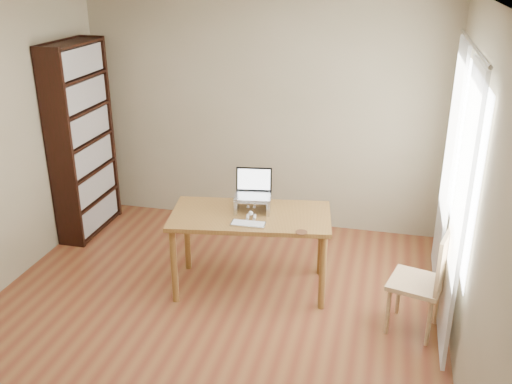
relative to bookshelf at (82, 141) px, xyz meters
name	(u,v)px	position (x,y,z in m)	size (l,w,h in m)	color
room	(198,185)	(1.86, -1.54, 0.25)	(4.04, 4.54, 2.64)	brown
bookshelf	(82,141)	(0.00, 0.00, 0.00)	(0.30, 0.90, 2.10)	black
curtains	(454,186)	(3.75, -0.75, 0.12)	(0.03, 1.90, 2.25)	white
desk	(251,224)	(2.07, -0.78, -0.40)	(1.52, 0.93, 0.75)	brown
laptop_stand	(253,202)	(2.07, -0.70, -0.22)	(0.32, 0.25, 0.13)	silver
laptop	(254,189)	(2.07, -0.64, -0.11)	(0.36, 0.32, 0.23)	silver
keyboard	(248,224)	(2.11, -1.00, -0.29)	(0.30, 0.14, 0.02)	silver
coaster	(301,232)	(2.57, -1.03, -0.30)	(0.10, 0.10, 0.01)	#4F2A1B
cat	(254,203)	(2.07, -0.67, -0.24)	(0.23, 0.47, 0.13)	#3E3831
chair	(426,278)	(3.61, -1.09, -0.55)	(0.50, 0.50, 0.92)	tan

